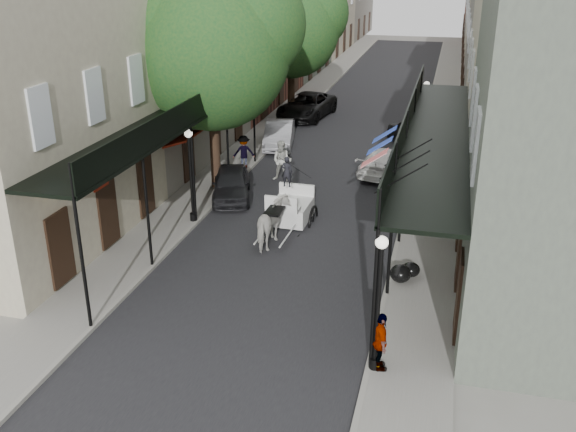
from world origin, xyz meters
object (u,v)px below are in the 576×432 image
Objects in this scene: tree_near at (221,42)px; car_right_near at (388,162)px; car_left_far at (307,106)px; pedestrian_walking at (282,161)px; lamppost_right_far at (424,115)px; carriage at (294,192)px; lamppost_right_near at (378,302)px; lamppost_left at (191,174)px; pedestrian_sidewalk_left at (244,152)px; car_left_near at (231,184)px; tree_far at (298,24)px; pedestrian_sidewalk_right at (380,342)px; car_left_mid at (279,134)px; horse at (274,223)px; car_right_far at (412,133)px.

car_right_near is at bearing 28.99° from tree_near.
pedestrian_walking is at bearing -75.20° from car_left_far.
lamppost_right_far reaches higher than carriage.
lamppost_right_near and lamppost_left have the same top height.
car_left_near is at bearing 76.60° from pedestrian_sidewalk_left.
tree_far reaches higher than carriage.
pedestrian_sidewalk_right is at bearing -89.67° from lamppost_right_far.
tree_near is 9.82m from car_right_near.
car_right_near is at bearing -50.79° from car_left_far.
lamppost_right_far reaches higher than car_right_near.
tree_far is 8.64m from car_left_mid.
lamppost_left is 1.28× the size of carriage.
horse is (-4.56, 6.79, -1.18)m from lamppost_right_near.
car_left_far is at bearing 79.40° from car_left_mid.
car_right_near is at bearing -109.26° from lamppost_right_far.
car_right_near is (3.16, 9.21, -0.24)m from horse.
horse reaches higher than car_left_far.
carriage is at bearing 50.37° from car_right_far.
pedestrian_sidewalk_left is at bearing 26.09° from car_right_near.
pedestrian_sidewalk_right is (8.46, -26.18, -4.92)m from tree_far.
pedestrian_sidewalk_left is 0.38× the size of car_right_near.
lamppost_left is 3.35m from car_left_near.
tree_near is 15.39m from lamppost_right_near.
lamppost_right_near is at bearing -78.82° from car_left_mid.
car_left_far is 8.67m from car_right_far.
car_left_mid is (-7.70, 19.27, -1.35)m from lamppost_right_near.
lamppost_left reaches higher than pedestrian_sidewalk_right.
horse is 0.36× the size of car_left_far.
lamppost_left is at bearing -84.18° from car_left_far.
horse is 19.63m from car_left_far.
tree_far is 10.51m from car_right_far.
carriage is 16.98m from car_left_far.
lamppost_left is 0.94× the size of car_left_near.
tree_near is 5.83× the size of pedestrian_sidewalk_left.
lamppost_right_far is (8.20, 12.00, 0.00)m from lamppost_left.
pedestrian_walking is (-6.10, 13.84, -1.09)m from lamppost_right_near.
car_left_mid is 0.98× the size of car_right_near.
car_left_far is at bearing 72.80° from car_left_near.
pedestrian_sidewalk_left is (-0.10, 6.82, -1.10)m from lamppost_left.
lamppost_left reaches higher than car_left_far.
pedestrian_walking reaches higher than pedestrian_sidewalk_left.
carriage is 10.30m from car_left_mid.
carriage is at bearing -42.91° from car_left_near.
horse is 1.28× the size of pedestrian_sidewalk_right.
pedestrian_sidewalk_left is (0.05, -11.36, -4.89)m from tree_far.
pedestrian_sidewalk_left is 0.36× the size of car_right_far.
pedestrian_sidewalk_right reaches higher than car_right_far.
car_left_far is at bearing 88.42° from lamppost_left.
car_left_far is (-3.22, 16.67, -0.35)m from carriage.
car_left_near is (0.66, -3.82, -0.27)m from pedestrian_sidewalk_left.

